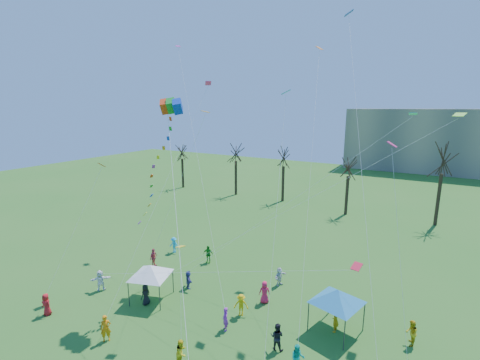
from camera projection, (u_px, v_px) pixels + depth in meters
The scene contains 6 objects.
bare_tree_row at pixel (356, 168), 47.76m from camera, with size 67.99×8.93×10.87m.
big_box_kite at pixel (158, 175), 25.21m from camera, with size 6.17×6.29×19.03m.
canopy_tent_white at pixel (151, 270), 26.81m from camera, with size 3.81×3.81×3.01m.
canopy_tent_blue at pixel (337, 296), 22.94m from camera, with size 4.08×4.08×3.17m.
festival_crowd at pixel (222, 306), 24.93m from camera, with size 25.05×13.95×1.86m.
small_kites_aloft at pixel (275, 125), 25.63m from camera, with size 28.43×20.10×32.67m.
Camera 1 is at (11.51, -12.38, 15.38)m, focal length 25.00 mm.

